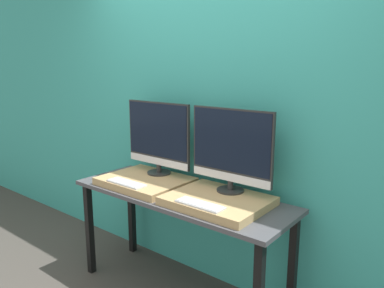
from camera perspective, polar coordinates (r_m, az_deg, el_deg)
name	(u,v)px	position (r m, az deg, el deg)	size (l,w,h in m)	color
wall_back	(210,118)	(2.85, 2.76, 3.94)	(8.00, 0.04, 2.60)	teal
workbench	(180,206)	(2.73, -1.88, -9.48)	(1.67, 0.58, 0.80)	#47474C
wooden_riser_left	(145,181)	(2.90, -7.10, -5.63)	(0.64, 0.51, 0.05)	tan
monitor_left	(158,136)	(2.92, -5.18, 1.22)	(0.62, 0.19, 0.57)	#282828
keyboard_left	(126,183)	(2.76, -9.96, -5.86)	(0.32, 0.11, 0.01)	silver
wooden_riser_right	(218,201)	(2.48, 3.93, -8.63)	(0.64, 0.51, 0.05)	tan
monitor_right	(231,148)	(2.51, 5.98, -0.61)	(0.62, 0.19, 0.57)	#282828
keyboard_right	(200,204)	(2.33, 1.22, -9.17)	(0.32, 0.11, 0.01)	silver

